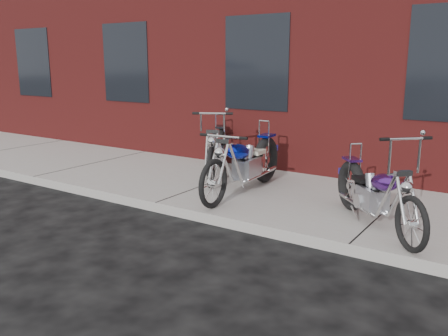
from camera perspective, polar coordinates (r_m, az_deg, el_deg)
The scene contains 5 objects.
ground at distance 7.28m, azimuth -8.23°, elevation -5.28°, with size 120.00×120.00×0.00m, color black.
sidewalk at distance 8.39m, azimuth -1.42°, elevation -2.20°, with size 22.00×3.00×0.15m, color gray.
chopper_purple at distance 6.34m, azimuth 17.78°, elevation -3.24°, with size 1.62×1.70×1.26m.
chopper_blue at distance 7.60m, azimuth 2.45°, elevation 0.32°, with size 0.61×2.52×1.09m.
chopper_third at distance 8.78m, azimuth -0.88°, elevation 1.94°, with size 1.28×2.21×1.25m.
Camera 1 is at (4.66, -5.13, 2.23)m, focal length 38.00 mm.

